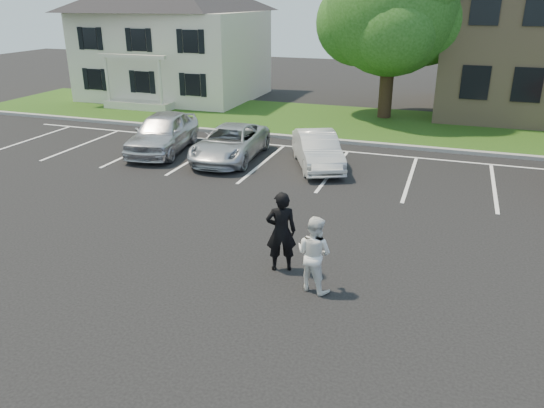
# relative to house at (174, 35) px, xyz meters

# --- Properties ---
(ground_plane) EXTENTS (90.00, 90.00, 0.00)m
(ground_plane) POSITION_rel_house_xyz_m (13.00, -19.97, -3.83)
(ground_plane) COLOR black
(ground_plane) RESTS_ON ground
(curb) EXTENTS (40.00, 0.30, 0.15)m
(curb) POSITION_rel_house_xyz_m (13.00, -7.97, -3.75)
(curb) COLOR gray
(curb) RESTS_ON ground
(grass_strip) EXTENTS (44.00, 8.00, 0.08)m
(grass_strip) POSITION_rel_house_xyz_m (13.00, -3.97, -3.79)
(grass_strip) COLOR #1B4716
(grass_strip) RESTS_ON ground
(stall_lines) EXTENTS (34.00, 5.36, 0.01)m
(stall_lines) POSITION_rel_house_xyz_m (14.40, -11.02, -3.82)
(stall_lines) COLOR silver
(stall_lines) RESTS_ON ground
(house) EXTENTS (10.30, 9.22, 7.60)m
(house) POSITION_rel_house_xyz_m (0.00, 0.00, 0.00)
(house) COLOR beige
(house) RESTS_ON ground
(tree) EXTENTS (7.80, 7.20, 8.80)m
(tree) POSITION_rel_house_xyz_m (13.60, -2.11, 1.52)
(tree) COLOR black
(tree) RESTS_ON ground
(man_black_suit) EXTENTS (0.84, 0.70, 1.95)m
(man_black_suit) POSITION_rel_house_xyz_m (13.54, -19.90, -2.85)
(man_black_suit) COLOR black
(man_black_suit) RESTS_ON ground
(man_white_shirt) EXTENTS (1.01, 0.90, 1.73)m
(man_white_shirt) POSITION_rel_house_xyz_m (14.50, -20.53, -2.96)
(man_white_shirt) COLOR white
(man_white_shirt) RESTS_ON ground
(car_silver_west) EXTENTS (2.64, 5.00, 1.62)m
(car_silver_west) POSITION_rel_house_xyz_m (5.72, -11.72, -3.02)
(car_silver_west) COLOR silver
(car_silver_west) RESTS_ON ground
(car_silver_minivan) EXTENTS (2.46, 4.83, 1.31)m
(car_silver_minivan) POSITION_rel_house_xyz_m (8.78, -11.83, -3.18)
(car_silver_minivan) COLOR #B4B8BD
(car_silver_minivan) RESTS_ON ground
(car_white_sedan) EXTENTS (2.96, 4.24, 1.33)m
(car_white_sedan) POSITION_rel_house_xyz_m (12.31, -11.73, -3.17)
(car_white_sedan) COLOR silver
(car_white_sedan) RESTS_ON ground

